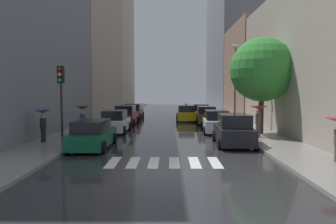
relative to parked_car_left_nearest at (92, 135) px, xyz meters
name	(u,v)px	position (x,y,z in m)	size (l,w,h in m)	color
ground_plane	(168,118)	(3.98, 18.84, -0.76)	(28.00, 72.00, 0.04)	#2A2A2C
sidewalk_left	(111,117)	(-2.52, 18.84, -0.67)	(3.00, 72.00, 0.15)	gray
sidewalk_right	(224,117)	(10.48, 18.84, -0.67)	(3.00, 72.00, 0.15)	gray
crosswalk_stripes	(164,162)	(3.98, -3.31, -0.74)	(4.95, 2.20, 0.01)	silver
building_left_near	(17,21)	(-7.02, 6.33, 7.50)	(6.00, 19.08, 16.47)	slate
building_left_mid	(88,27)	(-7.02, 26.36, 11.14)	(6.00, 20.47, 23.76)	#9E9384
building_left_far	(114,47)	(-7.02, 46.33, 11.07)	(6.00, 19.02, 23.62)	#B2A38C
building_right_near	(329,60)	(14.98, 4.42, 4.46)	(6.00, 21.59, 10.40)	#9E9384
building_right_mid	(257,71)	(14.98, 21.95, 4.83)	(6.00, 12.44, 11.15)	#8C6B56
building_right_far	(230,41)	(14.98, 39.34, 11.24)	(6.00, 21.79, 23.96)	slate
parked_car_left_nearest	(92,135)	(0.00, 0.00, 0.00)	(2.10, 4.44, 1.57)	#0C4C2D
parked_car_left_second	(115,122)	(0.09, 6.56, 0.04)	(2.04, 4.15, 1.68)	silver
parked_car_left_third	(126,115)	(0.13, 12.13, 0.09)	(2.13, 4.46, 1.78)	maroon
parked_car_left_fourth	(133,112)	(0.07, 18.24, 0.04)	(2.21, 4.13, 1.67)	brown
parked_car_right_nearest	(233,131)	(7.92, 1.05, 0.10)	(2.22, 4.21, 1.82)	black
parked_car_right_second	(216,122)	(7.70, 6.41, 0.05)	(2.18, 4.18, 1.69)	silver
parked_car_right_third	(206,115)	(7.70, 12.93, 0.04)	(2.13, 4.82, 1.66)	brown
parked_car_right_fourth	(200,111)	(7.80, 19.53, -0.01)	(2.15, 4.25, 1.56)	maroon
taxi_midroad	(186,113)	(5.94, 15.65, 0.02)	(2.12, 4.44, 1.81)	yellow
pedestrian_foreground	(43,119)	(-3.20, 1.24, 0.77)	(0.95, 0.95, 1.89)	black
pedestrian_by_kerb	(83,115)	(-1.55, 3.67, 0.83)	(0.96, 0.96, 1.98)	#38513D
pedestrian_far_side	(258,114)	(9.96, 3.24, 0.94)	(1.16, 1.16, 2.01)	brown
street_tree_right	(262,70)	(10.60, 4.85, 3.85)	(4.42, 4.42, 6.67)	#513823
traffic_light_left_corner	(61,88)	(-1.47, -0.55, 2.55)	(0.30, 0.42, 4.30)	black
lamp_post_right	(235,80)	(9.53, 8.54, 3.29)	(0.60, 0.28, 6.70)	#595B60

